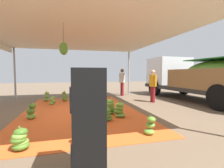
{
  "coord_description": "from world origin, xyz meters",
  "views": [
    {
      "loc": [
        6.12,
        -0.37,
        1.4
      ],
      "look_at": [
        -0.68,
        1.38,
        0.94
      ],
      "focal_mm": 26.07,
      "sensor_mm": 36.0,
      "label": 1
    }
  ],
  "objects_px": {
    "banana_bunch_2": "(84,96)",
    "cargo_truck_main": "(195,76)",
    "banana_bunch_3": "(31,112)",
    "worker_0": "(122,80)",
    "crate_1": "(98,94)",
    "banana_bunch_9": "(103,96)",
    "crate_0": "(96,93)",
    "banana_bunch_1": "(82,118)",
    "banana_bunch_13": "(84,133)",
    "speaker_stack": "(88,126)",
    "banana_bunch_6": "(105,104)",
    "banana_bunch_8": "(120,110)",
    "banana_bunch_12": "(46,97)",
    "banana_bunch_10": "(65,97)",
    "worker_1": "(153,83)",
    "banana_bunch_14": "(20,140)",
    "banana_bunch_11": "(107,115)",
    "banana_bunch_7": "(84,105)",
    "banana_bunch_4": "(110,107)",
    "banana_bunch_5": "(53,101)"
  },
  "relations": [
    {
      "from": "banana_bunch_2",
      "to": "cargo_truck_main",
      "type": "distance_m",
      "value": 6.0
    },
    {
      "from": "banana_bunch_2",
      "to": "banana_bunch_3",
      "type": "xyz_separation_m",
      "value": [
        3.29,
        -1.85,
        0.01
      ]
    },
    {
      "from": "worker_0",
      "to": "crate_1",
      "type": "bearing_deg",
      "value": -90.47
    },
    {
      "from": "banana_bunch_3",
      "to": "banana_bunch_9",
      "type": "bearing_deg",
      "value": 134.66
    },
    {
      "from": "banana_bunch_2",
      "to": "crate_0",
      "type": "bearing_deg",
      "value": 151.72
    },
    {
      "from": "banana_bunch_1",
      "to": "banana_bunch_13",
      "type": "distance_m",
      "value": 1.17
    },
    {
      "from": "crate_0",
      "to": "speaker_stack",
      "type": "bearing_deg",
      "value": -9.39
    },
    {
      "from": "banana_bunch_6",
      "to": "banana_bunch_8",
      "type": "xyz_separation_m",
      "value": [
        1.38,
        0.17,
        0.05
      ]
    },
    {
      "from": "banana_bunch_3",
      "to": "cargo_truck_main",
      "type": "xyz_separation_m",
      "value": [
        -1.91,
        7.6,
        1.03
      ]
    },
    {
      "from": "banana_bunch_13",
      "to": "cargo_truck_main",
      "type": "height_order",
      "value": "cargo_truck_main"
    },
    {
      "from": "cargo_truck_main",
      "to": "speaker_stack",
      "type": "distance_m",
      "value": 8.15
    },
    {
      "from": "banana_bunch_6",
      "to": "banana_bunch_12",
      "type": "relative_size",
      "value": 0.86
    },
    {
      "from": "banana_bunch_9",
      "to": "speaker_stack",
      "type": "height_order",
      "value": "speaker_stack"
    },
    {
      "from": "banana_bunch_2",
      "to": "banana_bunch_10",
      "type": "distance_m",
      "value": 1.01
    },
    {
      "from": "banana_bunch_8",
      "to": "crate_0",
      "type": "bearing_deg",
      "value": 179.35
    },
    {
      "from": "banana_bunch_2",
      "to": "cargo_truck_main",
      "type": "xyz_separation_m",
      "value": [
        1.38,
        5.75,
        1.04
      ]
    },
    {
      "from": "banana_bunch_9",
      "to": "cargo_truck_main",
      "type": "relative_size",
      "value": 0.08
    },
    {
      "from": "banana_bunch_10",
      "to": "worker_1",
      "type": "distance_m",
      "value": 4.4
    },
    {
      "from": "banana_bunch_9",
      "to": "cargo_truck_main",
      "type": "distance_m",
      "value": 4.97
    },
    {
      "from": "banana_bunch_3",
      "to": "banana_bunch_8",
      "type": "relative_size",
      "value": 0.97
    },
    {
      "from": "banana_bunch_14",
      "to": "banana_bunch_1",
      "type": "bearing_deg",
      "value": 133.36
    },
    {
      "from": "banana_bunch_1",
      "to": "banana_bunch_8",
      "type": "relative_size",
      "value": 0.84
    },
    {
      "from": "banana_bunch_3",
      "to": "crate_0",
      "type": "bearing_deg",
      "value": 150.99
    },
    {
      "from": "cargo_truck_main",
      "to": "worker_0",
      "type": "distance_m",
      "value": 4.09
    },
    {
      "from": "banana_bunch_9",
      "to": "banana_bunch_12",
      "type": "distance_m",
      "value": 2.87
    },
    {
      "from": "banana_bunch_3",
      "to": "banana_bunch_13",
      "type": "height_order",
      "value": "banana_bunch_3"
    },
    {
      "from": "banana_bunch_2",
      "to": "banana_bunch_11",
      "type": "xyz_separation_m",
      "value": [
        4.04,
        0.34,
        -0.03
      ]
    },
    {
      "from": "banana_bunch_7",
      "to": "banana_bunch_8",
      "type": "xyz_separation_m",
      "value": [
        0.86,
        1.04,
        -0.04
      ]
    },
    {
      "from": "banana_bunch_9",
      "to": "banana_bunch_12",
      "type": "relative_size",
      "value": 1.13
    },
    {
      "from": "banana_bunch_2",
      "to": "banana_bunch_8",
      "type": "xyz_separation_m",
      "value": [
        3.76,
        0.83,
        0.01
      ]
    },
    {
      "from": "banana_bunch_8",
      "to": "cargo_truck_main",
      "type": "bearing_deg",
      "value": 115.78
    },
    {
      "from": "cargo_truck_main",
      "to": "worker_0",
      "type": "xyz_separation_m",
      "value": [
        -2.44,
        -3.27,
        -0.28
      ]
    },
    {
      "from": "banana_bunch_10",
      "to": "banana_bunch_8",
      "type": "bearing_deg",
      "value": 27.39
    },
    {
      "from": "banana_bunch_11",
      "to": "banana_bunch_13",
      "type": "relative_size",
      "value": 0.86
    },
    {
      "from": "banana_bunch_10",
      "to": "cargo_truck_main",
      "type": "distance_m",
      "value": 6.88
    },
    {
      "from": "banana_bunch_12",
      "to": "banana_bunch_6",
      "type": "bearing_deg",
      "value": 46.16
    },
    {
      "from": "banana_bunch_9",
      "to": "banana_bunch_13",
      "type": "xyz_separation_m",
      "value": [
        4.99,
        -1.41,
        -0.02
      ]
    },
    {
      "from": "banana_bunch_2",
      "to": "banana_bunch_6",
      "type": "xyz_separation_m",
      "value": [
        2.38,
        0.66,
        -0.03
      ]
    },
    {
      "from": "banana_bunch_7",
      "to": "banana_bunch_2",
      "type": "bearing_deg",
      "value": 175.85
    },
    {
      "from": "banana_bunch_10",
      "to": "crate_1",
      "type": "height_order",
      "value": "banana_bunch_10"
    },
    {
      "from": "banana_bunch_4",
      "to": "banana_bunch_9",
      "type": "xyz_separation_m",
      "value": [
        -2.82,
        0.33,
        -0.0
      ]
    },
    {
      "from": "banana_bunch_12",
      "to": "worker_0",
      "type": "distance_m",
      "value": 4.52
    },
    {
      "from": "banana_bunch_9",
      "to": "banana_bunch_12",
      "type": "bearing_deg",
      "value": -100.89
    },
    {
      "from": "banana_bunch_13",
      "to": "banana_bunch_1",
      "type": "bearing_deg",
      "value": 177.48
    },
    {
      "from": "crate_0",
      "to": "crate_1",
      "type": "relative_size",
      "value": 0.87
    },
    {
      "from": "banana_bunch_3",
      "to": "banana_bunch_13",
      "type": "xyz_separation_m",
      "value": [
        2.21,
        1.41,
        -0.0
      ]
    },
    {
      "from": "banana_bunch_5",
      "to": "banana_bunch_11",
      "type": "bearing_deg",
      "value": 31.36
    },
    {
      "from": "banana_bunch_2",
      "to": "worker_0",
      "type": "relative_size",
      "value": 0.3
    },
    {
      "from": "banana_bunch_3",
      "to": "speaker_stack",
      "type": "height_order",
      "value": "speaker_stack"
    },
    {
      "from": "banana_bunch_4",
      "to": "banana_bunch_5",
      "type": "xyz_separation_m",
      "value": [
        -2.24,
        -2.09,
        -0.07
      ]
    }
  ]
}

